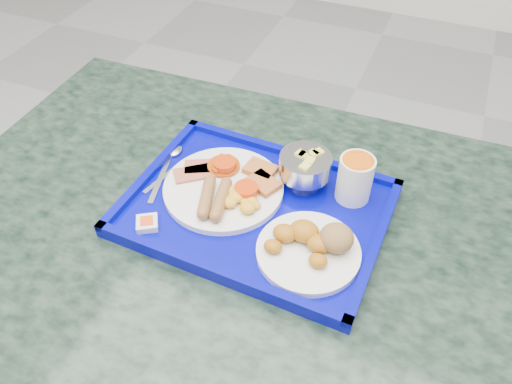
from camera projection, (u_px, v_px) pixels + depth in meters
table at (251, 286)px, 1.09m from camera, size 1.29×0.88×0.79m
tray at (256, 209)px, 0.96m from camera, size 0.50×0.38×0.03m
main_plate at (226, 187)px, 0.98m from camera, size 0.24×0.24×0.04m
bread_plate at (312, 245)px, 0.87m from camera, size 0.18×0.18×0.06m
fruit_bowl at (305, 166)px, 0.97m from camera, size 0.10×0.10×0.07m
juice_cup at (355, 178)px, 0.94m from camera, size 0.07×0.07×0.09m
spoon at (173, 158)px, 1.06m from camera, size 0.05×0.16×0.01m
knife at (162, 176)px, 1.02m from camera, size 0.05×0.15×0.00m
jam_packet at (147, 223)px, 0.92m from camera, size 0.05×0.05×0.02m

